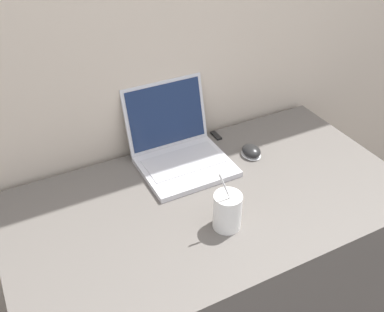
% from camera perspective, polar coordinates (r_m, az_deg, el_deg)
% --- Properties ---
extents(wall_back, '(7.00, 0.04, 2.50)m').
position_cam_1_polar(wall_back, '(1.53, -4.69, 18.01)').
color(wall_back, beige).
rests_on(wall_back, ground_plane).
extents(desk, '(1.32, 0.71, 0.75)m').
position_cam_1_polar(desk, '(1.74, 2.12, -14.71)').
color(desk, '#5B5651').
rests_on(desk, ground_plane).
extents(laptop, '(0.31, 0.33, 0.26)m').
position_cam_1_polar(laptop, '(1.60, -1.84, 1.06)').
color(laptop, silver).
rests_on(laptop, desk).
extents(drink_cup, '(0.09, 0.09, 0.21)m').
position_cam_1_polar(drink_cup, '(1.34, 4.51, -6.93)').
color(drink_cup, white).
rests_on(drink_cup, desk).
extents(computer_mouse, '(0.07, 0.08, 0.04)m').
position_cam_1_polar(computer_mouse, '(1.67, 7.53, 0.60)').
color(computer_mouse, white).
rests_on(computer_mouse, desk).
extents(usb_stick, '(0.02, 0.06, 0.01)m').
position_cam_1_polar(usb_stick, '(1.77, 3.07, 2.62)').
color(usb_stick, black).
rests_on(usb_stick, desk).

